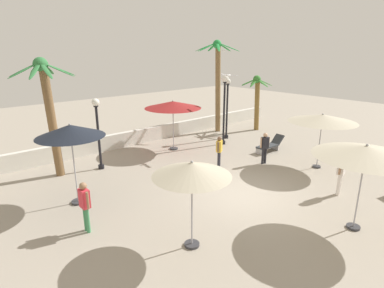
{
  "coord_description": "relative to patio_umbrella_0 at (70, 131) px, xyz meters",
  "views": [
    {
      "loc": [
        -9.0,
        -7.23,
        5.56
      ],
      "look_at": [
        0.0,
        3.08,
        1.4
      ],
      "focal_mm": 29.19,
      "sensor_mm": 36.0,
      "label": 1
    }
  ],
  "objects": [
    {
      "name": "ground_plane",
      "position": [
        5.23,
        -3.62,
        -2.79
      ],
      "size": [
        56.0,
        56.0,
        0.0
      ],
      "primitive_type": "plane",
      "color": "#9E9384"
    },
    {
      "name": "boundary_wall",
      "position": [
        5.23,
        5.17,
        -2.35
      ],
      "size": [
        25.2,
        0.3,
        0.87
      ],
      "primitive_type": "cube",
      "color": "silver",
      "rests_on": "ground_plane"
    },
    {
      "name": "patio_umbrella_0",
      "position": [
        0.0,
        0.0,
        0.0
      ],
      "size": [
        2.4,
        2.4,
        3.08
      ],
      "color": "#333338",
      "rests_on": "ground_plane"
    },
    {
      "name": "patio_umbrella_1",
      "position": [
        1.46,
        -4.86,
        -0.38
      ],
      "size": [
        2.22,
        2.22,
        2.68
      ],
      "color": "#333338",
      "rests_on": "ground_plane"
    },
    {
      "name": "patio_umbrella_2",
      "position": [
        10.28,
        -4.08,
        -0.33
      ],
      "size": [
        3.14,
        3.14,
        2.7
      ],
      "color": "#333338",
      "rests_on": "ground_plane"
    },
    {
      "name": "patio_umbrella_3",
      "position": [
        6.03,
        -7.59,
        -0.17
      ],
      "size": [
        3.1,
        3.1,
        2.86
      ],
      "color": "#333338",
      "rests_on": "ground_plane"
    },
    {
      "name": "patio_umbrella_4",
      "position": [
        6.78,
        2.86,
        -0.19
      ],
      "size": [
        3.18,
        3.18,
        2.85
      ],
      "color": "#333338",
      "rests_on": "ground_plane"
    },
    {
      "name": "palm_tree_0",
      "position": [
        11.6,
        4.13,
        0.97
      ],
      "size": [
        3.02,
        2.78,
        6.17
      ],
      "color": "brown",
      "rests_on": "ground_plane"
    },
    {
      "name": "palm_tree_2",
      "position": [
        0.33,
        3.22,
        0.5
      ],
      "size": [
        2.71,
        2.72,
        5.27
      ],
      "color": "brown",
      "rests_on": "ground_plane"
    },
    {
      "name": "palm_tree_3",
      "position": [
        13.96,
        2.58,
        -0.33
      ],
      "size": [
        2.15,
        2.14,
        3.87
      ],
      "color": "brown",
      "rests_on": "ground_plane"
    },
    {
      "name": "lamp_post_0",
      "position": [
        10.81,
        2.46,
        -0.53
      ],
      "size": [
        0.34,
        0.34,
        3.83
      ],
      "color": "black",
      "rests_on": "ground_plane"
    },
    {
      "name": "lamp_post_1",
      "position": [
        2.23,
        2.73,
        -0.7
      ],
      "size": [
        0.36,
        0.36,
        3.42
      ],
      "color": "black",
      "rests_on": "ground_plane"
    },
    {
      "name": "lamp_post_2",
      "position": [
        9.7,
        1.68,
        -0.0
      ],
      "size": [
        0.42,
        0.42,
        4.16
      ],
      "color": "black",
      "rests_on": "ground_plane"
    },
    {
      "name": "lounge_chair_1",
      "position": [
        10.68,
        -1.05,
        -2.4
      ],
      "size": [
        1.9,
        0.61,
        0.84
      ],
      "color": "#B7B7BC",
      "rests_on": "ground_plane"
    },
    {
      "name": "guest_0",
      "position": [
        -0.54,
        -2.1,
        -1.76
      ],
      "size": [
        0.25,
        0.56,
        1.68
      ],
      "color": "#3F8C59",
      "rests_on": "ground_plane"
    },
    {
      "name": "guest_1",
      "position": [
        8.08,
        -6.14,
        -1.73
      ],
      "size": [
        0.55,
        0.3,
        1.74
      ],
      "color": "silver",
      "rests_on": "ground_plane"
    },
    {
      "name": "guest_2",
      "position": [
        6.75,
        -0.83,
        -1.87
      ],
      "size": [
        0.49,
        0.39,
        1.53
      ],
      "color": "#26262D",
      "rests_on": "ground_plane"
    },
    {
      "name": "guest_3",
      "position": [
        8.77,
        -2.03,
        -1.82
      ],
      "size": [
        0.54,
        0.32,
        1.6
      ],
      "color": "#26262D",
      "rests_on": "ground_plane"
    },
    {
      "name": "seagull_1",
      "position": [
        8.82,
        0.59,
        1.45
      ],
      "size": [
        0.38,
        1.13,
        0.14
      ],
      "color": "white"
    },
    {
      "name": "seagull_2",
      "position": [
        13.22,
        5.17,
        2.7
      ],
      "size": [
        1.18,
        0.41,
        0.14
      ],
      "color": "white"
    }
  ]
}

